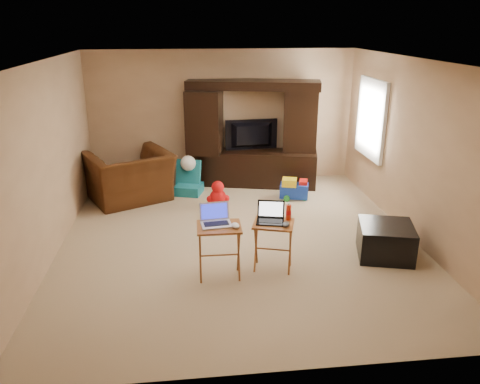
{
  "coord_description": "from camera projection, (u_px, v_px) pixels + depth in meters",
  "views": [
    {
      "loc": [
        -0.67,
        -6.08,
        2.96
      ],
      "look_at": [
        0.0,
        -0.2,
        0.8
      ],
      "focal_mm": 35.0,
      "sensor_mm": 36.0,
      "label": 1
    }
  ],
  "objects": [
    {
      "name": "recliner",
      "position": [
        130.0,
        177.0,
        8.11
      ],
      "size": [
        1.7,
        1.63,
        0.86
      ],
      "primitive_type": "imported",
      "rotation": [
        0.0,
        0.0,
        3.6
      ],
      "color": "#47230F",
      "rests_on": "floor"
    },
    {
      "name": "laptop_left",
      "position": [
        216.0,
        216.0,
        5.52
      ],
      "size": [
        0.39,
        0.33,
        0.24
      ],
      "primitive_type": "cube",
      "rotation": [
        0.0,
        0.0,
        0.1
      ],
      "color": "silver",
      "rests_on": "tray_table_left"
    },
    {
      "name": "water_bottle",
      "position": [
        289.0,
        212.0,
        5.8
      ],
      "size": [
        0.06,
        0.06,
        0.2
      ],
      "primitive_type": "cylinder",
      "color": "red",
      "rests_on": "tray_table_right"
    },
    {
      "name": "wall_right",
      "position": [
        414.0,
        150.0,
        6.6
      ],
      "size": [
        0.0,
        5.5,
        5.5
      ],
      "primitive_type": "plane",
      "rotation": [
        1.57,
        0.0,
        -1.57
      ],
      "color": "tan",
      "rests_on": "ground"
    },
    {
      "name": "tray_table_left",
      "position": [
        219.0,
        252.0,
        5.66
      ],
      "size": [
        0.53,
        0.43,
        0.68
      ],
      "primitive_type": "cube",
      "rotation": [
        0.0,
        0.0,
        -0.01
      ],
      "color": "#9E4F26",
      "rests_on": "floor"
    },
    {
      "name": "wall_left",
      "position": [
        47.0,
        162.0,
        6.07
      ],
      "size": [
        0.0,
        5.5,
        5.5
      ],
      "primitive_type": "plane",
      "rotation": [
        1.57,
        0.0,
        1.57
      ],
      "color": "tan",
      "rests_on": "ground"
    },
    {
      "name": "television",
      "position": [
        252.0,
        135.0,
        8.8
      ],
      "size": [
        1.01,
        0.21,
        0.58
      ],
      "primitive_type": "imported",
      "rotation": [
        0.0,
        0.0,
        3.22
      ],
      "color": "black",
      "rests_on": "entertainment_center"
    },
    {
      "name": "tray_table_right",
      "position": [
        273.0,
        246.0,
        5.85
      ],
      "size": [
        0.58,
        0.52,
        0.64
      ],
      "primitive_type": "cube",
      "rotation": [
        0.0,
        0.0,
        -0.29
      ],
      "color": "#9D5926",
      "rests_on": "floor"
    },
    {
      "name": "floor",
      "position": [
        238.0,
        239.0,
        6.77
      ],
      "size": [
        5.5,
        5.5,
        0.0
      ],
      "primitive_type": "plane",
      "color": "#C7B289",
      "rests_on": "ground"
    },
    {
      "name": "mouse_right",
      "position": [
        286.0,
        224.0,
        5.63
      ],
      "size": [
        0.11,
        0.15,
        0.05
      ],
      "primitive_type": "ellipsoid",
      "rotation": [
        0.0,
        0.0,
        -0.26
      ],
      "color": "#424247",
      "rests_on": "tray_table_right"
    },
    {
      "name": "mouse_left",
      "position": [
        236.0,
        225.0,
        5.48
      ],
      "size": [
        0.11,
        0.15,
        0.06
      ],
      "primitive_type": "ellipsoid",
      "rotation": [
        0.0,
        0.0,
        0.18
      ],
      "color": "white",
      "rests_on": "tray_table_left"
    },
    {
      "name": "window_pane",
      "position": [
        372.0,
        119.0,
        8.0
      ],
      "size": [
        0.0,
        1.2,
        1.2
      ],
      "primitive_type": "plane",
      "rotation": [
        1.57,
        0.0,
        -1.57
      ],
      "color": "white",
      "rests_on": "ground"
    },
    {
      "name": "wall_front",
      "position": [
        276.0,
        247.0,
        3.77
      ],
      "size": [
        5.0,
        0.0,
        5.0
      ],
      "primitive_type": "plane",
      "rotation": [
        -1.57,
        0.0,
        0.0
      ],
      "color": "tan",
      "rests_on": "ground"
    },
    {
      "name": "plush_toy",
      "position": [
        218.0,
        193.0,
        7.93
      ],
      "size": [
        0.4,
        0.34,
        0.45
      ],
      "primitive_type": null,
      "color": "red",
      "rests_on": "floor"
    },
    {
      "name": "ceiling",
      "position": [
        238.0,
        60.0,
        5.91
      ],
      "size": [
        5.5,
        5.5,
        0.0
      ],
      "primitive_type": "plane",
      "rotation": [
        3.14,
        0.0,
        0.0
      ],
      "color": "silver",
      "rests_on": "ground"
    },
    {
      "name": "child_rocker",
      "position": [
        189.0,
        178.0,
        8.46
      ],
      "size": [
        0.59,
        0.63,
        0.6
      ],
      "primitive_type": null,
      "rotation": [
        0.0,
        0.0,
        -0.3
      ],
      "color": "#17717F",
      "rests_on": "floor"
    },
    {
      "name": "push_toy",
      "position": [
        294.0,
        188.0,
        8.27
      ],
      "size": [
        0.58,
        0.48,
        0.38
      ],
      "primitive_type": null,
      "rotation": [
        0.0,
        0.0,
        -0.28
      ],
      "color": "#173CBA",
      "rests_on": "floor"
    },
    {
      "name": "wall_back",
      "position": [
        222.0,
        117.0,
        8.9
      ],
      "size": [
        5.0,
        0.0,
        5.0
      ],
      "primitive_type": "plane",
      "rotation": [
        1.57,
        0.0,
        0.0
      ],
      "color": "tan",
      "rests_on": "ground"
    },
    {
      "name": "ottoman",
      "position": [
        385.0,
        241.0,
        6.22
      ],
      "size": [
        0.84,
        0.84,
        0.44
      ],
      "primitive_type": "cube",
      "rotation": [
        0.0,
        0.0,
        -0.26
      ],
      "color": "black",
      "rests_on": "floor"
    },
    {
      "name": "laptop_right",
      "position": [
        270.0,
        213.0,
        5.71
      ],
      "size": [
        0.39,
        0.34,
        0.24
      ],
      "primitive_type": "cube",
      "rotation": [
        0.0,
        0.0,
        -0.23
      ],
      "color": "black",
      "rests_on": "tray_table_right"
    },
    {
      "name": "window_frame",
      "position": [
        371.0,
        119.0,
        7.99
      ],
      "size": [
        0.06,
        1.14,
        1.34
      ],
      "primitive_type": "cube",
      "color": "white",
      "rests_on": "ground"
    },
    {
      "name": "entertainment_center",
      "position": [
        253.0,
        134.0,
        8.74
      ],
      "size": [
        2.48,
        1.14,
        1.97
      ],
      "primitive_type": "cube",
      "rotation": [
        0.0,
        0.0,
        -0.23
      ],
      "color": "black",
      "rests_on": "floor"
    }
  ]
}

